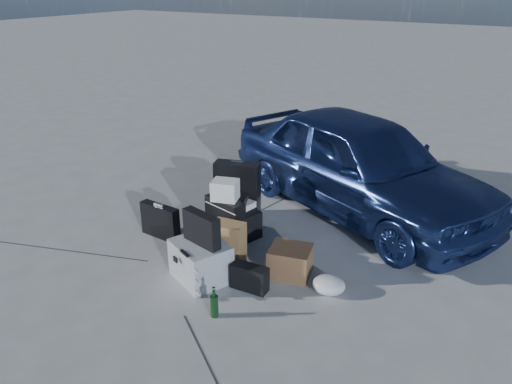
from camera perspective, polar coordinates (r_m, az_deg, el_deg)
ground at (r=5.13m, az=-5.08°, el=-8.76°), size 60.00×60.00×0.00m
car at (r=6.24m, az=11.71°, el=3.21°), size 3.91×2.77×1.24m
pelican_case at (r=4.90m, az=-6.33°, el=-7.84°), size 0.66×0.61×0.39m
laptop_bag at (r=4.73m, az=-6.24°, el=-4.19°), size 0.44×0.19×0.32m
briefcase at (r=5.72m, az=-10.88°, el=-3.29°), size 0.51×0.14×0.39m
suitcase_left at (r=6.02m, az=-2.14°, el=0.21°), size 0.57×0.35×0.70m
suitcase_right at (r=5.39m, az=-3.52°, el=-3.55°), size 0.50×0.27×0.56m
white_carton at (r=5.23m, az=-3.55°, el=0.23°), size 0.32×0.28×0.21m
duffel_bag at (r=5.75m, az=-2.43°, el=-3.11°), size 0.69×0.44×0.32m
flat_box_white at (r=5.67m, az=-2.47°, el=-1.33°), size 0.44×0.36×0.07m
flat_box_black at (r=5.63m, az=-2.62°, el=-0.73°), size 0.36×0.31×0.07m
kraft_bag at (r=5.14m, az=-3.17°, el=-5.78°), size 0.35×0.24×0.44m
cardboard_box at (r=4.96m, az=3.94°, el=-7.90°), size 0.47×0.43×0.30m
plastic_bag at (r=4.77m, az=8.32°, el=-10.47°), size 0.37×0.33×0.17m
messenger_bag at (r=4.75m, az=-0.75°, el=-9.76°), size 0.37×0.16×0.25m
green_bottle at (r=4.42m, az=-4.80°, el=-12.48°), size 0.09×0.09×0.28m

